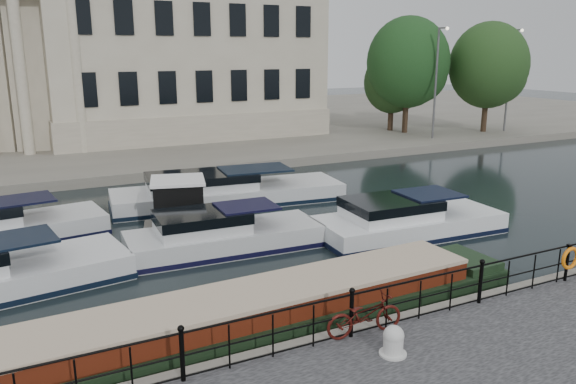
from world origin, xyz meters
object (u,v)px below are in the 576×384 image
object	(u,v)px
narrowboat	(246,324)
mooring_bollard	(393,341)
life_ring_post	(570,259)
bicycle	(364,315)
harbour_hut	(179,207)

from	to	relation	value
narrowboat	mooring_bollard	bearing A→B (deg)	-56.08
mooring_bollard	life_ring_post	distance (m)	7.01
bicycle	harbour_hut	size ratio (longest dim) A/B	0.58
mooring_bollard	life_ring_post	size ratio (longest dim) A/B	0.62
mooring_bollard	narrowboat	world-z (taller)	mooring_bollard
harbour_hut	narrowboat	bearing A→B (deg)	-81.02
mooring_bollard	narrowboat	xyz separation A→B (m)	(-2.21, 3.07, -0.51)
mooring_bollard	harbour_hut	xyz separation A→B (m)	(-1.25, 12.30, 0.08)
mooring_bollard	harbour_hut	world-z (taller)	harbour_hut
mooring_bollard	life_ring_post	bearing A→B (deg)	8.14
bicycle	mooring_bollard	bearing A→B (deg)	-170.08
narrowboat	harbour_hut	bearing A→B (deg)	82.23
bicycle	narrowboat	bearing A→B (deg)	51.99
mooring_bollard	narrowboat	size ratio (longest dim) A/B	0.04
life_ring_post	narrowboat	size ratio (longest dim) A/B	0.07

